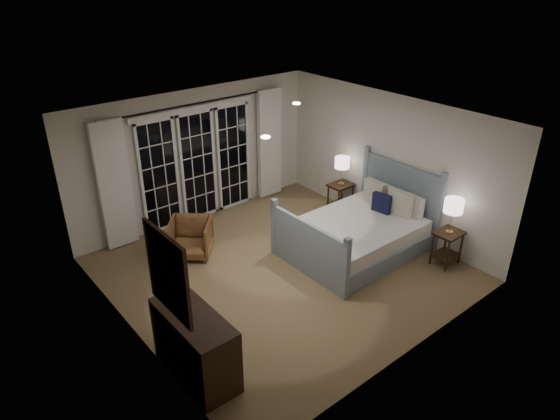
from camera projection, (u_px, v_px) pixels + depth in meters
floor at (281, 270)px, 8.13m from camera, size 5.00×5.00×0.00m
ceiling at (282, 121)px, 7.00m from camera, size 5.00×5.00×0.00m
wall_left at (126, 256)px, 6.15m from camera, size 0.02×5.00×2.50m
wall_right at (388, 162)px, 8.99m from camera, size 0.02×5.00×2.50m
wall_back at (196, 156)px, 9.29m from camera, size 5.00×0.02×2.50m
wall_front at (417, 272)px, 5.84m from camera, size 5.00×0.02×2.50m
french_doors at (198, 164)px, 9.34m from camera, size 2.50×0.04×2.20m
curtain_rod at (195, 104)px, 8.77m from camera, size 3.50×0.03×0.03m
curtain_left at (115, 186)px, 8.32m from camera, size 0.55×0.10×2.25m
curtain_right at (270, 144)px, 10.19m from camera, size 0.55×0.10×2.25m
downlight_a at (296, 103)px, 7.88m from camera, size 0.12×0.12×0.01m
downlight_b at (266, 137)px, 6.39m from camera, size 0.12×0.12×0.01m
bed at (358, 233)px, 8.54m from camera, size 2.29×1.65×1.34m
nightstand_left at (447, 243)px, 8.13m from camera, size 0.46×0.36×0.59m
nightstand_right at (340, 194)px, 9.82m from camera, size 0.46×0.37×0.60m
lamp_left at (454, 206)px, 7.82m from camera, size 0.30×0.30×0.59m
lamp_right at (342, 163)px, 9.53m from camera, size 0.29×0.29×0.55m
armchair at (191, 238)px, 8.42m from camera, size 0.97×0.98×0.64m
dresser at (195, 345)px, 5.92m from camera, size 0.52×1.23×0.87m
mirror at (168, 274)px, 5.29m from camera, size 0.05×0.85×1.00m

